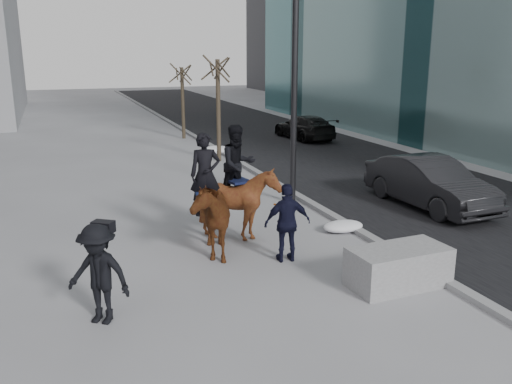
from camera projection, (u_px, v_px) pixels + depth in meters
name	position (u px, v px, depth m)	size (l,w,h in m)	color
ground	(276.00, 276.00, 11.20)	(120.00, 120.00, 0.00)	gray
road	(338.00, 162.00, 22.64)	(8.00, 90.00, 0.01)	black
curb	(249.00, 167.00, 21.26)	(0.25, 90.00, 0.12)	gray
planter	(398.00, 267.00, 10.65)	(1.96, 0.98, 0.78)	#949496
car_near	(429.00, 183.00, 15.94)	(1.57, 4.51, 1.48)	black
car_far	(304.00, 127.00, 28.35)	(1.75, 4.30, 1.25)	black
tree_near	(218.00, 105.00, 22.29)	(1.20, 1.20, 4.64)	#332B1E
tree_far	(183.00, 99.00, 28.17)	(1.20, 1.20, 4.09)	#3A2F22
mounted_left	(208.00, 210.00, 12.23)	(1.30, 2.26, 2.76)	#501C10
mounted_right	(239.00, 195.00, 13.13)	(1.77, 1.92, 2.81)	#46170E
feeder	(287.00, 223.00, 11.80)	(1.08, 0.92, 1.75)	black
camera_crew	(99.00, 274.00, 9.09)	(1.30, 1.19, 1.75)	black
lamppost	(296.00, 33.00, 15.26)	(0.25, 0.88, 9.09)	black
snow_piles	(243.00, 166.00, 20.97)	(1.39, 12.34, 0.35)	white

